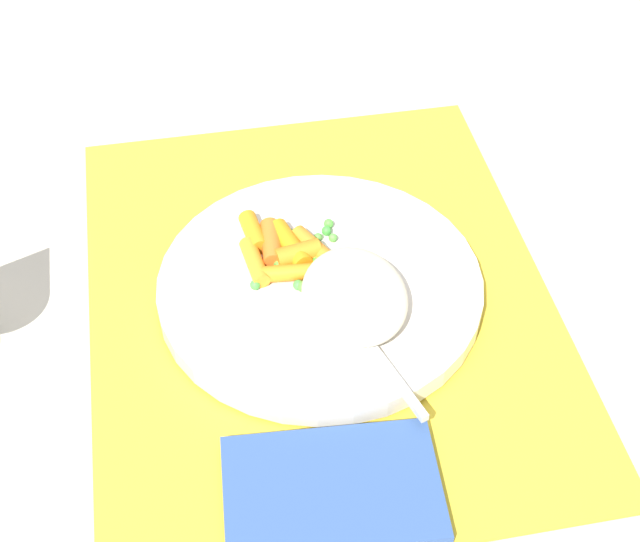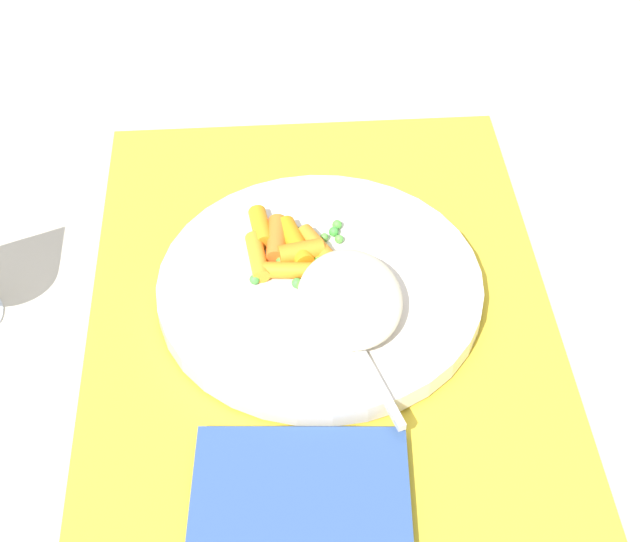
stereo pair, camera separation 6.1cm
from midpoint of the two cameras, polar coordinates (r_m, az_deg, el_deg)
name	(u,v)px [view 1 (the left image)]	position (r m, az deg, el deg)	size (l,w,h in m)	color
ground_plane	(320,299)	(0.78, -2.25, -1.79)	(2.40, 2.40, 0.00)	beige
placemat	(320,297)	(0.77, -2.26, -1.64)	(0.47, 0.37, 0.01)	gold
plate	(320,287)	(0.77, -2.28, -1.06)	(0.26, 0.26, 0.02)	silver
rice_mound	(355,295)	(0.73, -0.31, -1.56)	(0.10, 0.08, 0.03)	beige
carrot_portion	(282,250)	(0.77, -4.54, 1.19)	(0.08, 0.08, 0.02)	orange
pea_scatter	(299,255)	(0.77, -3.52, 0.90)	(0.08, 0.08, 0.01)	#4F9733
fork	(342,307)	(0.73, -1.05, -2.26)	(0.19, 0.07, 0.01)	silver
napkin	(332,488)	(0.66, -1.99, -13.00)	(0.09, 0.15, 0.01)	#33518C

